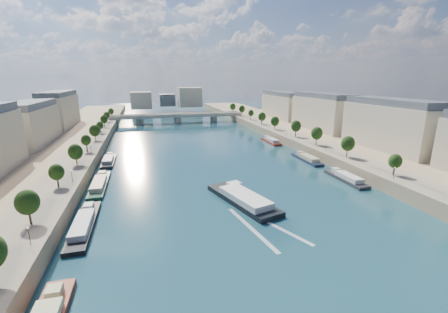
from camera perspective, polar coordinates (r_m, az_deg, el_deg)
ground at (r=141.60m, az=-2.91°, el=-0.96°), size 700.00×700.00×0.00m
quay_left at (r=144.87m, az=-32.01°, el=-1.87°), size 44.00×520.00×5.00m
quay_right at (r=170.61m, az=21.45°, el=1.62°), size 44.00×520.00×5.00m
pave_left at (r=140.43m, az=-26.32°, el=-0.52°), size 14.00×520.00×0.10m
pave_right at (r=161.71m, az=17.23°, el=2.23°), size 14.00×520.00×0.10m
trees_left at (r=140.75m, az=-25.63°, el=1.87°), size 4.80×268.80×8.26m
trees_right at (r=168.06m, az=15.00°, el=4.74°), size 4.80×268.80×8.26m
lamps_left at (r=129.39m, az=-25.32°, el=-0.36°), size 0.36×200.36×4.28m
lamps_right at (r=163.05m, az=15.04°, el=3.48°), size 0.36×200.36×4.28m
buildings_left at (r=157.56m, az=-36.01°, el=3.95°), size 16.00×226.00×23.20m
buildings_right at (r=185.50m, az=22.95°, el=6.86°), size 16.00×226.00×23.20m
skyline at (r=355.00m, az=-10.05°, el=10.81°), size 79.00×42.00×22.00m
bridge at (r=264.31m, az=-8.80°, el=7.43°), size 112.00×12.00×8.15m
tour_barge at (r=96.06m, az=3.61°, el=-8.07°), size 16.94×31.89×4.16m
wake at (r=82.61m, az=7.33°, el=-13.12°), size 14.72×25.86×0.04m
moored_barges_left at (r=87.93m, az=-25.29°, el=-12.11°), size 5.00×159.42×3.60m
moored_barges_right at (r=126.98m, az=21.44°, el=-3.49°), size 5.00×168.15×3.60m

